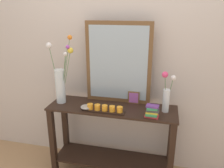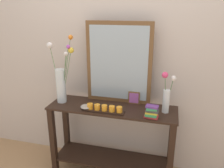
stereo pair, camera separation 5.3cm
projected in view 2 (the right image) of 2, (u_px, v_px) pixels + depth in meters
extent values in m
cube|color=beige|center=(120.00, 49.00, 2.40)|extent=(6.40, 0.08, 2.70)
cube|color=black|center=(112.00, 108.00, 2.28)|extent=(1.30, 0.39, 0.02)
cube|color=black|center=(112.00, 159.00, 2.48)|extent=(1.24, 0.35, 0.02)
cube|color=black|center=(53.00, 142.00, 2.42)|extent=(0.06, 0.06, 0.79)
cube|color=black|center=(170.00, 161.00, 2.12)|extent=(0.06, 0.06, 0.79)
cube|color=black|center=(66.00, 128.00, 2.71)|extent=(0.06, 0.06, 0.79)
cube|color=black|center=(171.00, 142.00, 2.41)|extent=(0.06, 0.06, 0.79)
cube|color=brown|center=(119.00, 63.00, 2.29)|extent=(0.68, 0.03, 0.84)
cube|color=#9EADB7|center=(118.00, 64.00, 2.28)|extent=(0.60, 0.00, 0.76)
cylinder|color=silver|center=(61.00, 86.00, 2.36)|extent=(0.10, 0.10, 0.36)
cylinder|color=#4C753D|center=(66.00, 69.00, 2.35)|extent=(0.09, 0.13, 0.65)
sphere|color=orange|center=(71.00, 37.00, 2.29)|extent=(0.05, 0.05, 0.05)
cylinder|color=#4C753D|center=(56.00, 73.00, 2.34)|extent=(0.10, 0.01, 0.58)
sphere|color=silver|center=(50.00, 45.00, 2.26)|extent=(0.06, 0.06, 0.06)
cylinder|color=#4C753D|center=(64.00, 78.00, 2.31)|extent=(0.08, 0.01, 0.51)
sphere|color=silver|center=(66.00, 54.00, 2.21)|extent=(0.04, 0.04, 0.04)
cylinder|color=#4C753D|center=(67.00, 76.00, 2.34)|extent=(0.10, 0.09, 0.53)
sphere|color=yellow|center=(71.00, 50.00, 2.28)|extent=(0.06, 0.06, 0.06)
cylinder|color=#4C753D|center=(64.00, 74.00, 2.33)|extent=(0.11, 0.06, 0.57)
sphere|color=#B24CB7|center=(68.00, 47.00, 2.25)|extent=(0.04, 0.04, 0.04)
cylinder|color=silver|center=(166.00, 101.00, 2.14)|extent=(0.07, 0.07, 0.23)
cylinder|color=#4C753D|center=(169.00, 94.00, 2.13)|extent=(0.06, 0.05, 0.32)
sphere|color=silver|center=(174.00, 78.00, 2.09)|extent=(0.05, 0.05, 0.05)
cylinder|color=#4C753D|center=(165.00, 93.00, 2.11)|extent=(0.04, 0.02, 0.36)
sphere|color=#EA4275|center=(165.00, 75.00, 2.05)|extent=(0.06, 0.06, 0.06)
cube|color=black|center=(105.00, 111.00, 2.18)|extent=(0.39, 0.09, 0.01)
cylinder|color=orange|center=(90.00, 106.00, 2.21)|extent=(0.06, 0.06, 0.05)
cylinder|color=orange|center=(97.00, 107.00, 2.19)|extent=(0.06, 0.06, 0.05)
cylinder|color=orange|center=(104.00, 108.00, 2.17)|extent=(0.06, 0.06, 0.05)
cylinder|color=orange|center=(112.00, 109.00, 2.15)|extent=(0.06, 0.06, 0.05)
cylinder|color=orange|center=(119.00, 110.00, 2.14)|extent=(0.06, 0.06, 0.05)
cube|color=brown|center=(134.00, 98.00, 2.34)|extent=(0.12, 0.01, 0.13)
cube|color=#A654A7|center=(134.00, 98.00, 2.34)|extent=(0.10, 0.00, 0.11)
cylinder|color=#9E9389|center=(86.00, 109.00, 2.24)|extent=(0.05, 0.05, 0.01)
ellipsoid|color=#9E9389|center=(86.00, 107.00, 2.23)|extent=(0.12, 0.12, 0.03)
cube|color=#C63338|center=(151.00, 116.00, 2.07)|extent=(0.13, 0.09, 0.02)
cube|color=#388E56|center=(151.00, 114.00, 2.06)|extent=(0.11, 0.09, 0.02)
cube|color=gold|center=(152.00, 113.00, 2.06)|extent=(0.11, 0.08, 0.01)
cube|color=#424247|center=(152.00, 111.00, 2.05)|extent=(0.12, 0.08, 0.02)
cube|color=#388E56|center=(152.00, 109.00, 2.04)|extent=(0.10, 0.09, 0.02)
cube|color=#663884|center=(152.00, 107.00, 2.04)|extent=(0.12, 0.08, 0.02)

